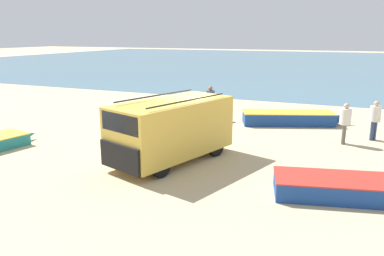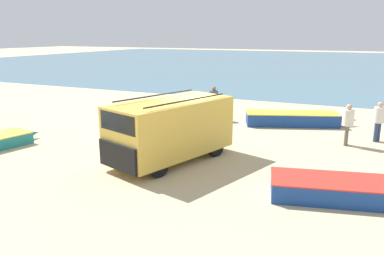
% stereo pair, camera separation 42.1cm
% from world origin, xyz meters
% --- Properties ---
extents(ground_plane, '(200.00, 200.00, 0.00)m').
position_xyz_m(ground_plane, '(0.00, 0.00, 0.00)').
color(ground_plane, tan).
extents(sea_water, '(120.00, 80.00, 0.01)m').
position_xyz_m(sea_water, '(0.00, 52.00, 0.00)').
color(sea_water, '#477084').
rests_on(sea_water, ground_plane).
extents(parked_van, '(3.43, 5.20, 2.36)m').
position_xyz_m(parked_van, '(0.36, -1.81, 1.22)').
color(parked_van, gold).
rests_on(parked_van, ground_plane).
extents(fishing_rowboat_1, '(5.57, 2.90, 0.65)m').
position_xyz_m(fishing_rowboat_1, '(3.62, 5.75, 0.33)').
color(fishing_rowboat_1, navy).
rests_on(fishing_rowboat_1, ground_plane).
extents(fishing_rowboat_2, '(4.18, 2.22, 0.57)m').
position_xyz_m(fishing_rowboat_2, '(6.14, -2.84, 0.28)').
color(fishing_rowboat_2, navy).
rests_on(fishing_rowboat_2, ground_plane).
extents(fisherman_0, '(0.48, 0.48, 1.81)m').
position_xyz_m(fisherman_0, '(-0.73, 5.32, 1.08)').
color(fisherman_0, navy).
rests_on(fisherman_0, ground_plane).
extents(fisherman_1, '(0.46, 0.46, 1.75)m').
position_xyz_m(fisherman_1, '(6.16, 2.96, 1.05)').
color(fisherman_1, '#5B564C').
rests_on(fisherman_1, ground_plane).
extents(fisherman_2, '(0.46, 0.46, 1.75)m').
position_xyz_m(fisherman_2, '(7.35, 4.09, 1.05)').
color(fisherman_2, navy).
rests_on(fisherman_2, ground_plane).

